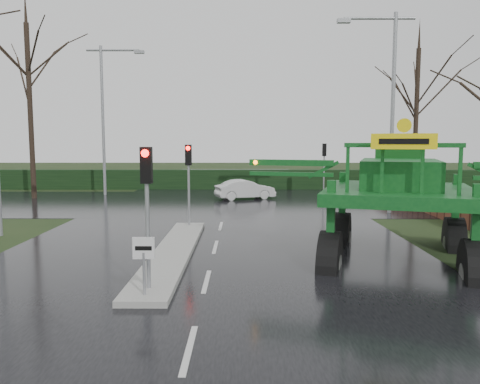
{
  "coord_description": "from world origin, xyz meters",
  "views": [
    {
      "loc": [
        0.94,
        -11.86,
        3.64
      ],
      "look_at": [
        0.86,
        3.41,
        2.0
      ],
      "focal_mm": 35.0,
      "sensor_mm": 36.0,
      "label": 1
    }
  ],
  "objects_px": {
    "traffic_signal_far": "(324,157)",
    "street_light_left_near": "(0,79)",
    "traffic_signal_near": "(147,187)",
    "crop_sprayer": "(333,180)",
    "street_light_left_far": "(107,107)",
    "white_sedan": "(245,199)",
    "traffic_signal_mid": "(189,167)",
    "street_light_right": "(387,95)",
    "keep_left_sign": "(144,256)"
  },
  "relations": [
    {
      "from": "traffic_signal_far",
      "to": "street_light_left_near",
      "type": "height_order",
      "value": "street_light_left_near"
    },
    {
      "from": "street_light_left_near",
      "to": "crop_sprayer",
      "type": "relative_size",
      "value": 1.09
    },
    {
      "from": "crop_sprayer",
      "to": "street_light_left_far",
      "type": "bearing_deg",
      "value": 139.71
    },
    {
      "from": "traffic_signal_mid",
      "to": "street_light_left_far",
      "type": "height_order",
      "value": "street_light_left_far"
    },
    {
      "from": "traffic_signal_mid",
      "to": "white_sedan",
      "type": "distance_m",
      "value": 10.71
    },
    {
      "from": "keep_left_sign",
      "to": "crop_sprayer",
      "type": "bearing_deg",
      "value": 33.82
    },
    {
      "from": "white_sedan",
      "to": "traffic_signal_mid",
      "type": "bearing_deg",
      "value": 146.63
    },
    {
      "from": "traffic_signal_mid",
      "to": "white_sedan",
      "type": "relative_size",
      "value": 0.94
    },
    {
      "from": "street_light_left_near",
      "to": "crop_sprayer",
      "type": "xyz_separation_m",
      "value": [
        11.77,
        -4.24,
        -3.47
      ]
    },
    {
      "from": "traffic_signal_mid",
      "to": "crop_sprayer",
      "type": "height_order",
      "value": "crop_sprayer"
    },
    {
      "from": "keep_left_sign",
      "to": "street_light_left_near",
      "type": "relative_size",
      "value": 0.14
    },
    {
      "from": "keep_left_sign",
      "to": "street_light_left_near",
      "type": "height_order",
      "value": "street_light_left_near"
    },
    {
      "from": "traffic_signal_mid",
      "to": "street_light_left_near",
      "type": "xyz_separation_m",
      "value": [
        -6.89,
        -1.49,
        3.4
      ]
    },
    {
      "from": "traffic_signal_near",
      "to": "crop_sprayer",
      "type": "xyz_separation_m",
      "value": [
        4.87,
        2.77,
        -0.07
      ]
    },
    {
      "from": "street_light_right",
      "to": "street_light_left_far",
      "type": "relative_size",
      "value": 1.0
    },
    {
      "from": "street_light_right",
      "to": "crop_sprayer",
      "type": "distance_m",
      "value": 11.76
    },
    {
      "from": "traffic_signal_near",
      "to": "traffic_signal_mid",
      "type": "height_order",
      "value": "same"
    },
    {
      "from": "street_light_left_near",
      "to": "crop_sprayer",
      "type": "bearing_deg",
      "value": -19.8
    },
    {
      "from": "traffic_signal_near",
      "to": "street_light_left_far",
      "type": "relative_size",
      "value": 0.35
    },
    {
      "from": "traffic_signal_near",
      "to": "street_light_left_near",
      "type": "height_order",
      "value": "street_light_left_near"
    },
    {
      "from": "keep_left_sign",
      "to": "street_light_left_far",
      "type": "xyz_separation_m",
      "value": [
        -6.89,
        21.5,
        4.93
      ]
    },
    {
      "from": "crop_sprayer",
      "to": "street_light_right",
      "type": "bearing_deg",
      "value": 82.58
    },
    {
      "from": "street_light_left_near",
      "to": "crop_sprayer",
      "type": "height_order",
      "value": "street_light_left_near"
    },
    {
      "from": "white_sedan",
      "to": "traffic_signal_near",
      "type": "bearing_deg",
      "value": 152.66
    },
    {
      "from": "traffic_signal_far",
      "to": "traffic_signal_mid",
      "type": "bearing_deg",
      "value": 58.07
    },
    {
      "from": "street_light_left_far",
      "to": "crop_sprayer",
      "type": "height_order",
      "value": "street_light_left_far"
    },
    {
      "from": "traffic_signal_near",
      "to": "crop_sprayer",
      "type": "bearing_deg",
      "value": 29.64
    },
    {
      "from": "keep_left_sign",
      "to": "white_sedan",
      "type": "height_order",
      "value": "keep_left_sign"
    },
    {
      "from": "keep_left_sign",
      "to": "street_light_right",
      "type": "xyz_separation_m",
      "value": [
        9.49,
        13.5,
        4.93
      ]
    },
    {
      "from": "traffic_signal_mid",
      "to": "white_sedan",
      "type": "height_order",
      "value": "traffic_signal_mid"
    },
    {
      "from": "white_sedan",
      "to": "street_light_right",
      "type": "bearing_deg",
      "value": -148.28
    },
    {
      "from": "traffic_signal_mid",
      "to": "crop_sprayer",
      "type": "xyz_separation_m",
      "value": [
        4.87,
        -5.73,
        -0.07
      ]
    },
    {
      "from": "street_light_left_near",
      "to": "traffic_signal_mid",
      "type": "bearing_deg",
      "value": 12.21
    },
    {
      "from": "street_light_left_far",
      "to": "traffic_signal_mid",
      "type": "bearing_deg",
      "value": -61.14
    },
    {
      "from": "traffic_signal_mid",
      "to": "street_light_right",
      "type": "bearing_deg",
      "value": 25.4
    },
    {
      "from": "traffic_signal_near",
      "to": "street_light_right",
      "type": "distance_m",
      "value": 16.46
    },
    {
      "from": "keep_left_sign",
      "to": "traffic_signal_near",
      "type": "xyz_separation_m",
      "value": [
        0.0,
        0.49,
        1.53
      ]
    },
    {
      "from": "white_sedan",
      "to": "keep_left_sign",
      "type": "bearing_deg",
      "value": 152.84
    },
    {
      "from": "traffic_signal_near",
      "to": "crop_sprayer",
      "type": "distance_m",
      "value": 5.61
    },
    {
      "from": "keep_left_sign",
      "to": "street_light_left_far",
      "type": "bearing_deg",
      "value": 107.78
    },
    {
      "from": "street_light_right",
      "to": "white_sedan",
      "type": "xyz_separation_m",
      "value": [
        -7.09,
        5.6,
        -5.99
      ]
    },
    {
      "from": "street_light_left_far",
      "to": "crop_sprayer",
      "type": "bearing_deg",
      "value": -57.17
    },
    {
      "from": "traffic_signal_far",
      "to": "keep_left_sign",
      "type": "bearing_deg",
      "value": 70.07
    },
    {
      "from": "street_light_left_near",
      "to": "street_light_right",
      "type": "bearing_deg",
      "value": 20.11
    },
    {
      "from": "traffic_signal_near",
      "to": "crop_sprayer",
      "type": "height_order",
      "value": "crop_sprayer"
    },
    {
      "from": "street_light_left_near",
      "to": "street_light_left_far",
      "type": "height_order",
      "value": "same"
    },
    {
      "from": "street_light_left_far",
      "to": "crop_sprayer",
      "type": "distance_m",
      "value": 21.98
    },
    {
      "from": "traffic_signal_far",
      "to": "white_sedan",
      "type": "distance_m",
      "value": 6.45
    },
    {
      "from": "street_light_left_near",
      "to": "street_light_right",
      "type": "distance_m",
      "value": 17.45
    },
    {
      "from": "street_light_left_far",
      "to": "white_sedan",
      "type": "bearing_deg",
      "value": -14.48
    }
  ]
}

